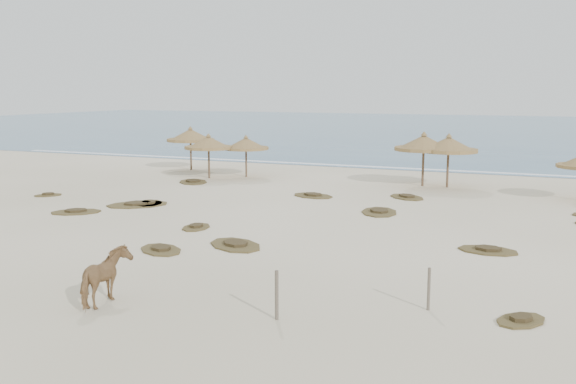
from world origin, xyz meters
name	(u,v)px	position (x,y,z in m)	size (l,w,h in m)	color
ground	(247,257)	(0.00, 0.00, 0.00)	(160.00, 160.00, 0.00)	beige
ocean	(489,129)	(0.00, 75.00, 0.00)	(200.00, 100.00, 0.01)	#29567C
foam_line	(414,169)	(0.00, 26.00, 0.00)	(70.00, 0.60, 0.01)	white
palapa_0	(209,143)	(-10.94, 16.36, 2.20)	(3.70, 3.70, 2.83)	brown
palapa_1	(190,136)	(-14.19, 19.49, 2.36)	(4.13, 4.13, 3.05)	brown
palapa_2	(246,144)	(-9.02, 17.77, 2.09)	(3.45, 3.45, 2.70)	brown
palapa_3	(424,144)	(2.15, 18.30, 2.46)	(4.13, 4.13, 3.17)	brown
palapa_4	(449,145)	(3.56, 18.30, 2.41)	(3.63, 3.63, 3.11)	brown
horse	(105,277)	(-1.25, -5.69, 0.73)	(0.78, 1.72, 1.45)	#9B7346
fence_post_near	(277,295)	(3.31, -4.96, 0.62)	(0.09, 0.09, 1.23)	brown
fence_post_far	(429,289)	(6.57, -2.82, 0.55)	(0.08, 0.08, 1.11)	brown
scrub_0	(76,212)	(-10.70, 3.93, 0.05)	(2.66, 2.47, 0.16)	brown
scrub_1	(137,204)	(-9.27, 6.59, 0.05)	(3.47, 3.43, 0.16)	brown
scrub_2	(196,227)	(-3.96, 3.25, 0.05)	(1.27, 1.73, 0.16)	brown
scrub_3	(379,212)	(2.01, 9.34, 0.05)	(2.19, 2.80, 0.16)	brown
scrub_4	(488,250)	(7.33, 3.98, 0.05)	(2.15, 1.48, 0.16)	brown
scrub_6	(193,182)	(-10.85, 14.28, 0.05)	(2.85, 3.01, 0.16)	brown
scrub_7	(407,197)	(2.25, 13.86, 0.05)	(2.59, 2.57, 0.16)	brown
scrub_8	(48,195)	(-15.30, 7.05, 0.05)	(1.59, 1.66, 0.16)	brown
scrub_9	(235,245)	(-1.09, 1.22, 0.05)	(2.93, 2.72, 0.16)	brown
scrub_11	(161,249)	(-3.16, -0.41, 0.05)	(2.35, 2.17, 0.16)	brown
scrub_12	(521,320)	(8.80, -2.79, 0.05)	(1.56, 1.71, 0.16)	brown
scrub_13	(313,195)	(-2.38, 12.37, 0.05)	(2.73, 2.22, 0.16)	brown
scrub_14	(149,203)	(-8.94, 7.05, 0.05)	(2.18, 2.47, 0.16)	brown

